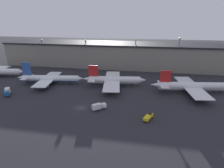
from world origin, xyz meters
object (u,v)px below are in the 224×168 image
Objects in this scene: service_vehicle_1 at (99,106)px; airplane_2 at (114,80)px; airplane_3 at (194,86)px; airplane_1 at (50,79)px; service_vehicle_3 at (7,92)px; service_vehicle_0 at (148,117)px.

airplane_2 is at bearing 46.55° from service_vehicle_1.
airplane_3 is (47.26, -3.09, 0.08)m from airplane_2.
service_vehicle_1 is (-2.06, -32.17, -2.03)m from airplane_2.
service_vehicle_1 is (39.66, -28.61, -1.77)m from airplane_1.
service_vehicle_1 is at bearing 49.03° from service_vehicle_3.
service_vehicle_0 is 78.21m from service_vehicle_3.
airplane_2 is 5.94× the size of service_vehicle_3.
airplane_3 reaches higher than service_vehicle_0.
service_vehicle_3 is (-54.35, 7.69, 0.29)m from service_vehicle_1.
airplane_1 is 48.94m from service_vehicle_1.
service_vehicle_0 is at bearing -35.63° from airplane_1.
airplane_3 is 7.66× the size of service_vehicle_1.
service_vehicle_0 is 23.36m from service_vehicle_1.
service_vehicle_1 is at bearing -157.00° from airplane_3.
airplane_2 reaches higher than service_vehicle_0.
airplane_3 is at bearing -11.27° from airplane_2.
airplane_1 reaches higher than service_vehicle_3.
airplane_1 is 6.70× the size of service_vehicle_1.
service_vehicle_0 is at bearing 47.90° from service_vehicle_3.
service_vehicle_1 is at bearing -101.19° from airplane_2.
airplane_2 is at bearing 80.54° from service_vehicle_3.
airplane_1 is at bearing 112.02° from service_vehicle_3.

